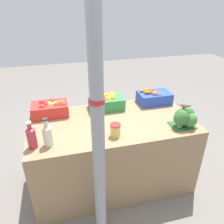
# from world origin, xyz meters

# --- Properties ---
(ground_plane) EXTENTS (10.00, 10.00, 0.00)m
(ground_plane) POSITION_xyz_m (0.00, 0.00, 0.00)
(ground_plane) COLOR slate
(market_table) EXTENTS (1.60, 0.84, 0.77)m
(market_table) POSITION_xyz_m (0.00, 0.00, 0.38)
(market_table) COLOR #937551
(market_table) RESTS_ON ground_plane
(support_pole) EXTENTS (0.10, 0.10, 2.34)m
(support_pole) POSITION_xyz_m (-0.25, -0.60, 1.17)
(support_pole) COLOR gray
(support_pole) RESTS_ON ground_plane
(apple_crate) EXTENTS (0.36, 0.23, 0.17)m
(apple_crate) POSITION_xyz_m (-0.57, 0.28, 0.84)
(apple_crate) COLOR red
(apple_crate) RESTS_ON market_table
(orange_crate) EXTENTS (0.36, 0.23, 0.16)m
(orange_crate) POSITION_xyz_m (0.01, 0.28, 0.84)
(orange_crate) COLOR #2D8442
(orange_crate) RESTS_ON market_table
(carrot_crate) EXTENTS (0.36, 0.23, 0.16)m
(carrot_crate) POSITION_xyz_m (0.57, 0.28, 0.84)
(carrot_crate) COLOR #2847B7
(carrot_crate) RESTS_ON market_table
(broccoli_pile) EXTENTS (0.22, 0.20, 0.19)m
(broccoli_pile) POSITION_xyz_m (0.62, -0.28, 0.86)
(broccoli_pile) COLOR #2D602D
(broccoli_pile) RESTS_ON market_table
(juice_bottle_ruby) EXTENTS (0.07, 0.07, 0.24)m
(juice_bottle_ruby) POSITION_xyz_m (-0.73, -0.25, 0.87)
(juice_bottle_ruby) COLOR #B2333D
(juice_bottle_ruby) RESTS_ON market_table
(juice_bottle_cloudy) EXTENTS (0.08, 0.08, 0.25)m
(juice_bottle_cloudy) POSITION_xyz_m (-0.60, -0.25, 0.87)
(juice_bottle_cloudy) COLOR beige
(juice_bottle_cloudy) RESTS_ON market_table
(pickle_jar) EXTENTS (0.09, 0.09, 0.12)m
(pickle_jar) POSITION_xyz_m (-0.04, -0.25, 0.82)
(pickle_jar) COLOR #DBBC56
(pickle_jar) RESTS_ON market_table
(sparrow_bird) EXTENTS (0.10, 0.11, 0.05)m
(sparrow_bird) POSITION_xyz_m (0.61, -0.26, 0.98)
(sparrow_bird) COLOR #4C3D2D
(sparrow_bird) RESTS_ON broccoli_pile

